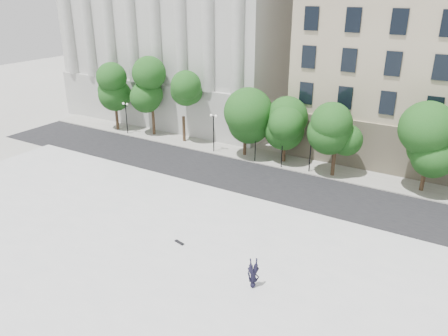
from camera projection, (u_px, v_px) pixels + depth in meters
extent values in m
plane|color=beige|center=(95.00, 270.00, 28.42)|extent=(160.00, 160.00, 0.00)
cube|color=silver|center=(127.00, 246.00, 30.71)|extent=(44.00, 22.00, 0.45)
cube|color=black|center=(233.00, 176.00, 42.68)|extent=(60.00, 8.00, 0.02)
cube|color=#AEAAA0|center=(260.00, 156.00, 47.41)|extent=(60.00, 4.00, 0.12)
cube|color=#B5B4B0|center=(204.00, 22.00, 62.61)|extent=(30.00, 26.00, 25.00)
cylinder|color=black|center=(255.00, 146.00, 45.31)|extent=(0.10, 0.10, 3.50)
imported|color=black|center=(256.00, 127.00, 44.51)|extent=(0.43, 1.75, 0.70)
cylinder|color=black|center=(282.00, 152.00, 43.88)|extent=(0.10, 0.10, 3.50)
imported|color=black|center=(283.00, 132.00, 43.07)|extent=(0.46, 1.89, 0.75)
imported|color=black|center=(253.00, 283.00, 26.03)|extent=(1.67, 2.04, 0.54)
cube|color=black|center=(179.00, 242.00, 30.59)|extent=(0.85, 0.39, 0.08)
cylinder|color=#382619|center=(117.00, 119.00, 55.79)|extent=(0.36, 0.36, 3.02)
sphere|color=#174D16|center=(114.00, 87.00, 54.22)|extent=(3.64, 3.64, 3.64)
cylinder|color=#382619|center=(154.00, 123.00, 53.84)|extent=(0.36, 0.36, 3.17)
sphere|color=#174D16|center=(151.00, 88.00, 52.19)|extent=(3.81, 3.81, 3.81)
cylinder|color=#382619|center=(184.00, 129.00, 51.49)|extent=(0.36, 0.36, 3.12)
sphere|color=#174D16|center=(183.00, 94.00, 49.87)|extent=(3.41, 3.41, 3.41)
cylinder|color=#382619|center=(245.00, 145.00, 47.34)|extent=(0.36, 0.36, 2.43)
sphere|color=#174D16|center=(245.00, 116.00, 46.07)|extent=(4.46, 4.46, 4.46)
cylinder|color=#382619|center=(284.00, 151.00, 45.55)|extent=(0.36, 0.36, 2.41)
sphere|color=#174D16|center=(286.00, 121.00, 44.30)|extent=(3.67, 3.67, 3.67)
cylinder|color=#382619|center=(333.00, 165.00, 42.13)|extent=(0.36, 0.36, 2.40)
sphere|color=#174D16|center=(337.00, 133.00, 40.88)|extent=(3.61, 3.61, 3.61)
cylinder|color=#382619|center=(423.00, 179.00, 38.94)|extent=(0.36, 0.36, 2.44)
sphere|color=#174D16|center=(430.00, 144.00, 37.67)|extent=(4.06, 4.06, 4.06)
cylinder|color=black|center=(127.00, 120.00, 54.08)|extent=(0.12, 0.12, 3.77)
cube|color=black|center=(125.00, 105.00, 53.36)|extent=(0.60, 0.06, 0.06)
sphere|color=white|center=(123.00, 104.00, 53.46)|extent=(0.28, 0.28, 0.28)
sphere|color=white|center=(127.00, 104.00, 53.18)|extent=(0.28, 0.28, 0.28)
cylinder|color=black|center=(214.00, 135.00, 47.95)|extent=(0.12, 0.12, 4.12)
cube|color=black|center=(213.00, 117.00, 47.16)|extent=(0.60, 0.06, 0.06)
sphere|color=white|center=(211.00, 115.00, 47.26)|extent=(0.28, 0.28, 0.28)
sphere|color=white|center=(216.00, 116.00, 46.98)|extent=(0.28, 0.28, 0.28)
cylinder|color=black|center=(310.00, 155.00, 42.72)|extent=(0.12, 0.12, 3.70)
cube|color=black|center=(312.00, 137.00, 42.01)|extent=(0.60, 0.06, 0.06)
sphere|color=white|center=(309.00, 136.00, 42.11)|extent=(0.28, 0.28, 0.28)
sphere|color=white|center=(315.00, 137.00, 41.83)|extent=(0.28, 0.28, 0.28)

